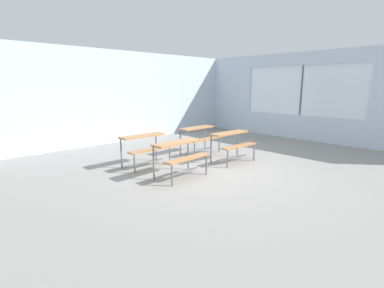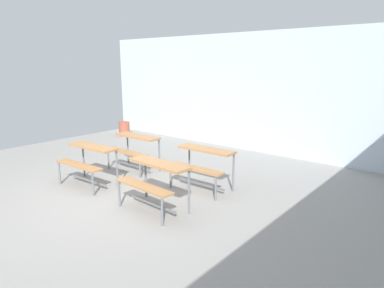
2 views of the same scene
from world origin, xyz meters
name	(u,v)px [view 1 (image 1 of 2)]	position (x,y,z in m)	size (l,w,h in m)	color
ground	(215,172)	(0.00, 0.00, -0.03)	(10.00, 9.00, 0.05)	gray
wall_back	(113,97)	(0.00, 4.50, 1.50)	(10.00, 0.12, 3.00)	silver
wall_right	(319,99)	(5.00, -0.13, 1.45)	(0.12, 9.00, 3.00)	silver
desk_bench_r0c0	(180,151)	(-0.86, 0.22, 0.56)	(1.13, 0.64, 0.74)	#A87547
desk_bench_r0c1	(232,140)	(0.87, 0.22, 0.56)	(1.13, 0.65, 0.74)	#A87547
desk_bench_r1c0	(145,143)	(-0.93, 1.39, 0.56)	(1.10, 0.59, 0.74)	#A87547
desk_bench_r1c1	(200,134)	(0.90, 1.40, 0.56)	(1.11, 0.61, 0.74)	#A87547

